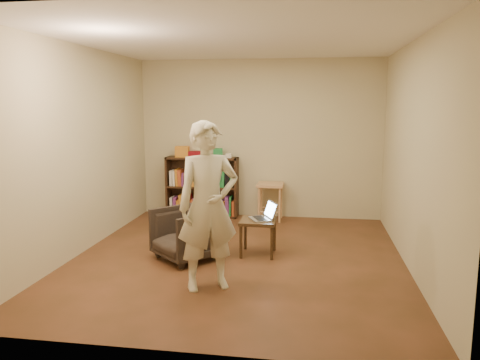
% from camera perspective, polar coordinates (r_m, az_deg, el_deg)
% --- Properties ---
extents(floor, '(4.50, 4.50, 0.00)m').
position_cam_1_polar(floor, '(5.84, -0.26, -9.49)').
color(floor, '#3F2814').
rests_on(floor, ground).
extents(ceiling, '(4.50, 4.50, 0.00)m').
position_cam_1_polar(ceiling, '(5.58, -0.28, 16.71)').
color(ceiling, white).
rests_on(ceiling, wall_back).
extents(wall_back, '(4.00, 0.00, 4.00)m').
position_cam_1_polar(wall_back, '(7.78, 2.39, 5.00)').
color(wall_back, '#BBB08E').
rests_on(wall_back, floor).
extents(wall_left, '(0.00, 4.50, 4.50)m').
position_cam_1_polar(wall_left, '(6.20, -18.87, 3.42)').
color(wall_left, '#BBB08E').
rests_on(wall_left, floor).
extents(wall_right, '(0.00, 4.50, 4.50)m').
position_cam_1_polar(wall_right, '(5.60, 20.39, 2.76)').
color(wall_right, '#BBB08E').
rests_on(wall_right, floor).
extents(bookshelf, '(1.20, 0.30, 1.00)m').
position_cam_1_polar(bookshelf, '(7.90, -4.60, -1.24)').
color(bookshelf, black).
rests_on(bookshelf, floor).
extents(box_yellow, '(0.23, 0.17, 0.18)m').
position_cam_1_polar(box_yellow, '(7.87, -7.05, 3.45)').
color(box_yellow, orange).
rests_on(box_yellow, bookshelf).
extents(red_cloth, '(0.29, 0.22, 0.09)m').
position_cam_1_polar(red_cloth, '(7.84, -5.19, 3.15)').
color(red_cloth, maroon).
rests_on(red_cloth, bookshelf).
extents(box_green, '(0.18, 0.18, 0.15)m').
position_cam_1_polar(box_green, '(7.72, -2.71, 3.30)').
color(box_green, '#217C3C').
rests_on(box_green, bookshelf).
extents(box_white, '(0.09, 0.09, 0.07)m').
position_cam_1_polar(box_white, '(7.70, -1.38, 2.99)').
color(box_white, white).
rests_on(box_white, bookshelf).
extents(stool, '(0.42, 0.42, 0.61)m').
position_cam_1_polar(stool, '(7.60, 3.72, -1.28)').
color(stool, tan).
rests_on(stool, floor).
extents(armchair, '(0.97, 0.97, 0.63)m').
position_cam_1_polar(armchair, '(5.76, -6.54, -6.52)').
color(armchair, '#2F271F').
rests_on(armchair, floor).
extents(side_table, '(0.44, 0.44, 0.45)m').
position_cam_1_polar(side_table, '(5.88, 2.23, -5.57)').
color(side_table, black).
rests_on(side_table, floor).
extents(laptop, '(0.39, 0.40, 0.22)m').
position_cam_1_polar(laptop, '(5.88, 2.99, -4.29)').
color(laptop, '#B2B2B7').
rests_on(laptop, side_table).
extents(person, '(0.75, 0.65, 1.72)m').
position_cam_1_polar(person, '(4.72, -3.91, -3.21)').
color(person, beige).
rests_on(person, floor).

